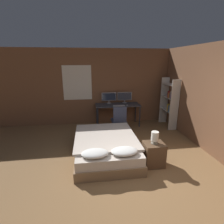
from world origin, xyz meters
TOP-DOWN VIEW (x-y plane):
  - ground_plane at (0.00, 0.00)m, footprint 20.00×20.00m
  - wall_back at (-0.01, 3.81)m, footprint 12.00×0.08m
  - wall_side_right at (2.19, 1.50)m, footprint 0.06×12.00m
  - bed at (-0.43, 1.34)m, footprint 1.50×2.03m
  - nightstand at (0.58, 0.76)m, footprint 0.44×0.40m
  - bedside_lamp at (0.58, 0.76)m, footprint 0.16×0.16m
  - desk at (0.22, 3.41)m, footprint 1.59×0.65m
  - monitor_left at (-0.07, 3.64)m, footprint 0.53×0.16m
  - monitor_right at (0.51, 3.64)m, footprint 0.53×0.16m
  - keyboard at (0.22, 3.19)m, footprint 0.40×0.13m
  - computer_mouse at (0.51, 3.19)m, footprint 0.07×0.05m
  - office_chair at (0.13, 2.64)m, footprint 0.52×0.52m
  - bookshelf at (1.99, 3.00)m, footprint 0.30×0.83m

SIDE VIEW (x-z plane):
  - ground_plane at x=0.00m, z-range 0.00..0.00m
  - bed at x=-0.43m, z-range -0.04..0.52m
  - nightstand at x=0.58m, z-range 0.00..0.53m
  - office_chair at x=0.13m, z-range -0.10..0.83m
  - desk at x=0.22m, z-range 0.30..1.08m
  - bedside_lamp at x=0.58m, z-range 0.55..0.83m
  - keyboard at x=0.22m, z-range 0.78..0.80m
  - computer_mouse at x=0.51m, z-range 0.78..0.81m
  - bookshelf at x=1.99m, z-range 0.08..1.79m
  - monitor_left at x=-0.07m, z-range 0.81..1.21m
  - monitor_right at x=0.51m, z-range 0.81..1.21m
  - wall_side_right at x=2.19m, z-range 0.00..2.70m
  - wall_back at x=-0.01m, z-range 0.00..2.70m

